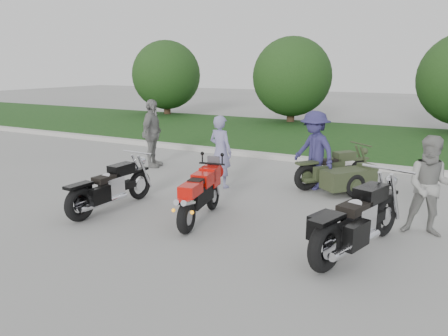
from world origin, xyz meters
The scene contains 13 objects.
ground centered at (0.00, 0.00, 0.00)m, with size 80.00×80.00×0.00m, color #A09F9A.
curb centered at (0.00, 6.00, 0.07)m, with size 60.00×0.30×0.15m, color #B9B6AE.
grass_strip centered at (0.00, 10.15, 0.07)m, with size 60.00×8.00×0.14m, color #2A4E1B.
tree_far_left centered at (-10.00, 13.50, 2.19)m, with size 3.60×3.60×4.00m.
tree_mid_left centered at (-3.00, 13.50, 2.19)m, with size 3.60×3.60×4.00m.
sportbike_red centered at (-0.02, 0.41, 0.52)m, with size 0.54×1.85×0.88m.
cruiser_left centered at (-1.86, 0.10, 0.43)m, with size 0.39×2.19×0.84m.
cruiser_right centered at (2.72, 0.29, 0.49)m, with size 0.86×2.44×0.96m.
cruiser_sidecar centered at (1.74, 3.50, 0.37)m, with size 1.70×1.91×0.80m.
person_stripe centered at (-0.78, 2.59, 0.82)m, with size 0.60×0.39×1.64m, color #7E7CA8.
person_grey centered at (3.60, 1.62, 0.83)m, with size 0.80×0.62×1.65m, color gray.
person_denim centered at (1.12, 3.46, 0.88)m, with size 1.13×0.65×1.75m, color navy.
person_back centered at (-3.38, 3.49, 0.92)m, with size 1.08×0.45×1.84m, color gray.
Camera 1 is at (3.85, -5.90, 2.74)m, focal length 35.00 mm.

